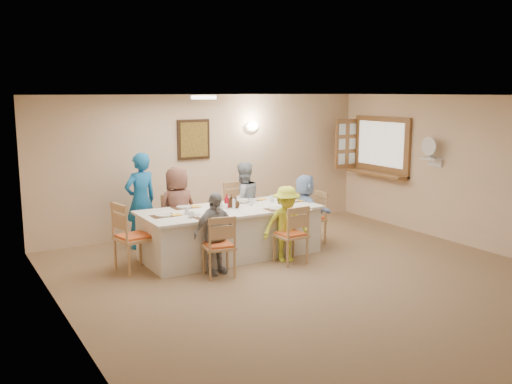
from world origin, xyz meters
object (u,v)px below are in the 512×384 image
serving_hatch (382,146)px  caregiver (141,201)px  chair_left_end (134,236)px  diner_back_right (243,202)px  diner_front_right (286,224)px  chair_back_right (240,211)px  chair_front_left (219,245)px  condiment_ketchup (227,201)px  dining_table (230,232)px  desk_fan (431,150)px  diner_right_end (305,209)px  diner_back_left (178,209)px  chair_front_right (291,234)px  chair_back_left (175,223)px  chair_right_end (311,217)px  diner_front_left (215,233)px

serving_hatch → caregiver: 4.80m
chair_left_end → serving_hatch: bearing=-93.7°
diner_back_right → diner_front_right: 1.36m
chair_back_right → chair_front_left: chair_back_right is taller
chair_back_right → condiment_ketchup: chair_back_right is taller
dining_table → condiment_ketchup: 0.50m
desk_fan → condiment_ketchup: size_ratio=1.33×
desk_fan → chair_front_left: size_ratio=0.34×
diner_back_right → diner_front_right: diner_back_right is taller
chair_front_left → diner_right_end: (2.02, 0.80, 0.15)m
diner_back_left → diner_front_right: (1.20, -1.36, -0.11)m
chair_front_right → diner_front_right: size_ratio=0.78×
desk_fan → condiment_ketchup: (-3.59, 0.75, -0.68)m
dining_table → serving_hatch: bearing=10.0°
serving_hatch → diner_back_left: size_ratio=1.09×
desk_fan → chair_back_right: 3.48m
chair_front_left → chair_back_left: bearing=-79.4°
chair_left_end → diner_back_left: (0.95, 0.68, 0.18)m
chair_right_end → chair_back_right: bearing=-124.9°
dining_table → chair_back_right: size_ratio=2.80×
chair_front_right → condiment_ketchup: size_ratio=3.98×
diner_front_left → diner_right_end: bearing=9.2°
chair_back_left → diner_back_left: (0.00, -0.12, 0.25)m
chair_front_right → chair_right_end: 1.24m
diner_right_end → diner_front_right: bearing=132.6°
diner_back_left → diner_front_left: 1.36m
chair_right_end → diner_front_left: size_ratio=0.75×
diner_back_left → condiment_ketchup: diner_back_left is taller
serving_hatch → diner_front_right: 3.47m
dining_table → diner_front_right: size_ratio=2.42×
desk_fan → condiment_ketchup: 3.73m
desk_fan → chair_left_end: 5.26m
serving_hatch → diner_front_left: 4.56m
diner_front_left → diner_front_right: diner_front_left is taller
chair_front_left → chair_right_end: (2.15, 0.80, -0.00)m
desk_fan → chair_front_left: 4.31m
chair_back_left → diner_front_right: diner_front_right is taller
desk_fan → diner_front_left: (-4.16, 0.02, -0.96)m
diner_back_left → chair_back_right: bearing=179.6°
chair_left_end → diner_front_right: (2.15, -0.68, 0.07)m
dining_table → condiment_ketchup: (-0.03, 0.05, 0.49)m
dining_table → diner_back_left: 0.96m
chair_back_right → chair_front_right: size_ratio=1.11×
chair_right_end → chair_front_right: bearing=-44.7°
serving_hatch → diner_front_right: bearing=-156.6°
chair_front_right → caregiver: size_ratio=0.57×
diner_front_right → chair_back_left: bearing=140.2°
serving_hatch → desk_fan: (-0.11, -1.35, 0.05)m
serving_hatch → desk_fan: serving_hatch is taller
chair_front_left → diner_right_end: 2.18m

